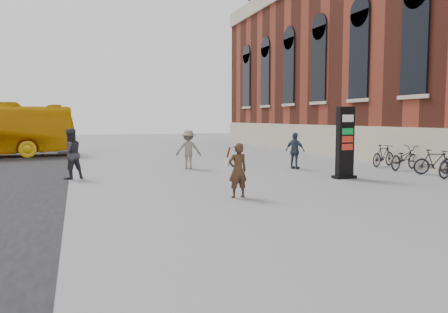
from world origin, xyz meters
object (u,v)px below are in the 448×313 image
object	(u,v)px
info_pylon	(345,143)
bike_5	(435,162)
pedestrian_a	(70,154)
pedestrian_c	(295,151)
bike_6	(404,158)
bike_7	(383,155)
pedestrian_b	(188,149)
woman	(238,170)

from	to	relation	value
info_pylon	bike_5	size ratio (longest dim) A/B	1.59
pedestrian_a	info_pylon	bearing A→B (deg)	136.26
pedestrian_c	bike_6	xyz separation A→B (m)	(4.30, -1.76, -0.28)
bike_5	bike_7	xyz separation A→B (m)	(0.00, 3.04, 0.01)
pedestrian_c	bike_5	size ratio (longest dim) A/B	0.96
info_pylon	pedestrian_b	size ratio (longest dim) A/B	1.55
pedestrian_a	pedestrian_c	world-z (taller)	pedestrian_a
bike_6	bike_7	xyz separation A→B (m)	(0.00, 1.34, -0.01)
pedestrian_a	bike_7	distance (m)	13.54
pedestrian_c	bike_7	xyz separation A→B (m)	(4.30, -0.42, -0.29)
woman	info_pylon	bearing A→B (deg)	-158.45
pedestrian_a	pedestrian_c	xyz separation A→B (m)	(9.23, 0.23, -0.13)
bike_6	bike_7	world-z (taller)	bike_6
info_pylon	pedestrian_b	distance (m)	6.76
info_pylon	bike_5	bearing A→B (deg)	-4.58
bike_5	woman	bearing A→B (deg)	125.04
pedestrian_b	bike_7	distance (m)	8.91
bike_7	pedestrian_c	bearing A→B (deg)	64.45
info_pylon	bike_5	distance (m)	4.08
pedestrian_a	woman	bearing A→B (deg)	102.99
pedestrian_a	bike_6	distance (m)	13.63
woman	pedestrian_c	size ratio (longest dim) A/B	0.96
woman	pedestrian_c	world-z (taller)	pedestrian_c
info_pylon	bike_7	distance (m)	4.97
bike_6	bike_5	bearing A→B (deg)	161.53
bike_6	bike_7	distance (m)	1.34
woman	bike_6	world-z (taller)	woman
pedestrian_b	bike_5	xyz separation A→B (m)	(8.67, -5.06, -0.35)
pedestrian_c	bike_6	distance (m)	4.65
pedestrian_b	pedestrian_a	bearing A→B (deg)	35.07
bike_5	bike_6	bearing A→B (deg)	21.23
pedestrian_a	pedestrian_c	size ratio (longest dim) A/B	1.16
woman	bike_7	size ratio (longest dim) A/B	0.90
info_pylon	bike_7	bearing A→B (deg)	33.68
pedestrian_a	bike_5	xyz separation A→B (m)	(13.53, -3.23, -0.42)
pedestrian_a	bike_5	size ratio (longest dim) A/B	1.12
info_pylon	woman	xyz separation A→B (m)	(-5.10, -2.43, -0.53)
bike_5	info_pylon	bearing A→B (deg)	108.38
info_pylon	woman	world-z (taller)	info_pylon
woman	pedestrian_a	world-z (taller)	pedestrian_a
pedestrian_a	bike_5	world-z (taller)	pedestrian_a
pedestrian_a	pedestrian_b	size ratio (longest dim) A/B	1.09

